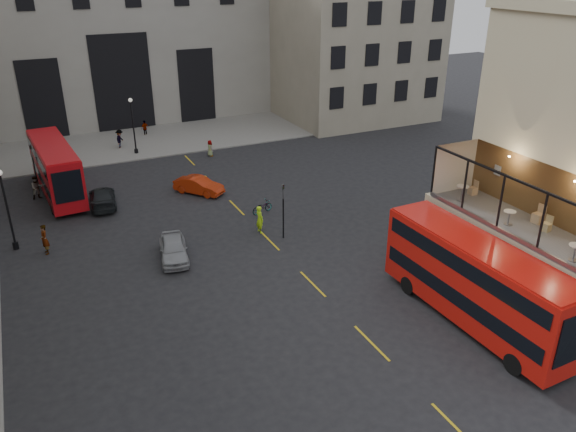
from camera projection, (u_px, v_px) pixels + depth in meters
name	position (u px, v px, depth m)	size (l,w,h in m)	color
ground	(406.00, 332.00, 27.71)	(140.00, 140.00, 0.00)	black
host_frontage	(511.00, 264.00, 29.35)	(3.00, 11.00, 4.50)	tan
cafe_floor	(518.00, 225.00, 28.39)	(3.00, 10.00, 0.10)	slate
gateway	(109.00, 34.00, 61.14)	(35.00, 10.60, 18.00)	#99978E
building_right	(344.00, 21.00, 64.05)	(16.60, 18.60, 20.00)	gray
pavement_far	(128.00, 142.00, 56.44)	(40.00, 12.00, 0.12)	slate
traffic_light_near	(283.00, 204.00, 36.14)	(0.16, 0.20, 3.80)	black
traffic_light_far	(33.00, 162.00, 43.70)	(0.16, 0.20, 3.80)	black
street_lamp_a	(9.00, 215.00, 34.73)	(0.36, 0.36, 5.33)	black
street_lamp_b	(134.00, 130.00, 52.19)	(0.36, 0.36, 5.33)	black
bus_near	(476.00, 279.00, 27.54)	(2.81, 11.13, 4.42)	#BA130C
bus_far	(55.00, 167.00, 42.99)	(3.11, 10.54, 4.15)	#B20C12
car_a	(173.00, 249.00, 34.26)	(1.63, 4.06, 1.38)	#919499
car_b	(199.00, 185.00, 43.96)	(1.40, 4.01, 1.32)	#AE270A
car_c	(102.00, 198.00, 41.72)	(1.86, 4.57, 1.33)	black
bicycle	(262.00, 207.00, 40.64)	(0.61, 1.74, 0.91)	gray
cyclist	(260.00, 219.00, 37.53)	(0.69, 0.46, 1.90)	#B6F71A
pedestrian_a	(37.00, 188.00, 42.88)	(0.88, 0.69, 1.82)	gray
pedestrian_b	(120.00, 139.00, 54.26)	(1.24, 0.71, 1.92)	gray
pedestrian_c	(145.00, 128.00, 58.47)	(0.94, 0.39, 1.61)	gray
pedestrian_d	(210.00, 148.00, 52.35)	(0.74, 0.48, 1.52)	gray
pedestrian_e	(44.00, 240.00, 34.77)	(0.71, 0.46, 1.94)	gray
cafe_table_near	(575.00, 250.00, 24.70)	(0.61, 0.61, 0.77)	beige
cafe_table_mid	(509.00, 215.00, 28.10)	(0.59, 0.59, 0.74)	silver
cafe_table_far	(462.00, 191.00, 30.94)	(0.68, 0.68, 0.85)	beige
cafe_chair_b	(546.00, 226.00, 27.54)	(0.45, 0.45, 0.79)	tan
cafe_chair_c	(538.00, 217.00, 28.36)	(0.51, 0.51, 0.96)	tan
cafe_chair_d	(473.00, 190.00, 31.83)	(0.43, 0.43, 0.82)	tan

